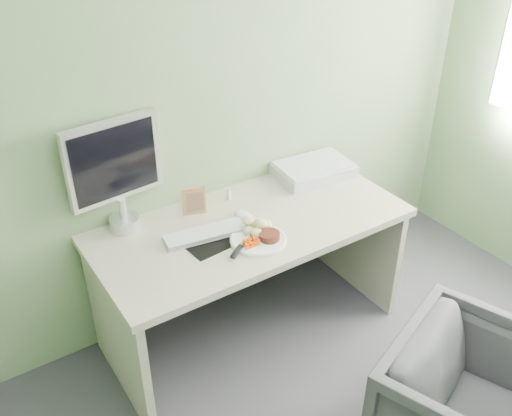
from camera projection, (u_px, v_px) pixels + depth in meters
wall_back at (209, 83)px, 2.82m from camera, size 3.50×0.00×3.50m
desk at (251, 251)px, 2.98m from camera, size 1.60×0.75×0.73m
plate at (258, 240)px, 2.74m from camera, size 0.27×0.27×0.01m
steak at (270, 236)px, 2.72m from camera, size 0.12×0.12×0.03m
potato_pile at (257, 224)px, 2.78m from camera, size 0.14×0.12×0.07m
carrot_heap at (250, 242)px, 2.68m from camera, size 0.08×0.07×0.04m
steak_knife at (240, 247)px, 2.66m from camera, size 0.22×0.16×0.02m
mousepad at (209, 241)px, 2.74m from camera, size 0.26×0.24×0.00m
keyboard at (205, 233)px, 2.77m from camera, size 0.41×0.18×0.02m
computer_mouse at (243, 215)px, 2.90m from camera, size 0.09×0.13×0.04m
photo_frame at (194, 201)px, 2.91m from camera, size 0.12×0.05×0.15m
eyedrop_bottle at (229, 194)px, 3.06m from camera, size 0.02×0.02×0.07m
scanner at (313, 170)px, 3.28m from camera, size 0.46×0.33×0.07m
monitor at (116, 170)px, 2.68m from camera, size 0.48×0.15×0.57m
desk_chair at (475, 413)px, 2.38m from camera, size 0.90×0.91×0.65m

